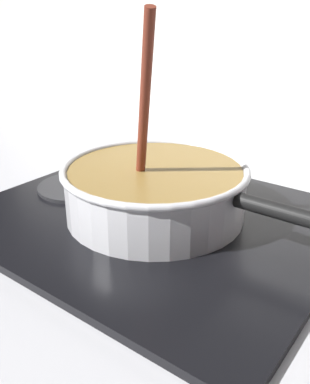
% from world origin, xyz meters
% --- Properties ---
extents(ground, '(2.40, 1.60, 0.04)m').
position_xyz_m(ground, '(0.00, 0.00, -0.02)').
color(ground, '#B7B7BC').
extents(backsplash_wall, '(2.40, 0.02, 0.55)m').
position_xyz_m(backsplash_wall, '(0.00, 0.79, 0.28)').
color(backsplash_wall, silver).
rests_on(backsplash_wall, ground).
extents(hob_plate, '(0.56, 0.48, 0.01)m').
position_xyz_m(hob_plate, '(0.04, 0.23, 0.01)').
color(hob_plate, black).
rests_on(hob_plate, ground).
extents(burner_ring, '(0.17, 0.17, 0.01)m').
position_xyz_m(burner_ring, '(0.04, 0.23, 0.02)').
color(burner_ring, '#592D0C').
rests_on(burner_ring, hob_plate).
extents(spare_burner, '(0.14, 0.14, 0.01)m').
position_xyz_m(spare_burner, '(-0.14, 0.23, 0.01)').
color(spare_burner, '#262628').
rests_on(spare_burner, hob_plate).
extents(cooking_pan, '(0.43, 0.29, 0.31)m').
position_xyz_m(cooking_pan, '(0.04, 0.23, 0.06)').
color(cooking_pan, silver).
rests_on(cooking_pan, hob_plate).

